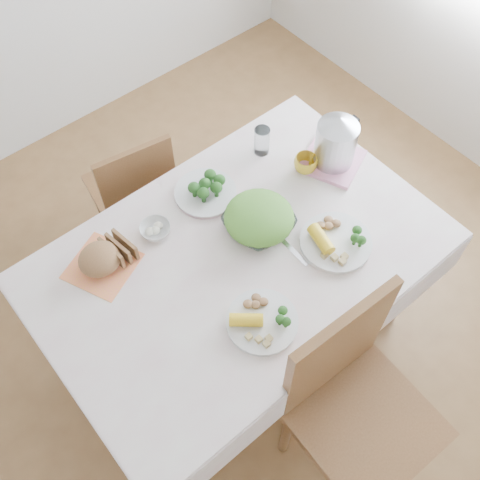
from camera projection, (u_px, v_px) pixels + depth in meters
floor at (239, 338)px, 2.73m from camera, size 3.60×3.60×0.00m
dining_table at (239, 302)px, 2.42m from camera, size 1.40×0.90×0.75m
tablecloth at (239, 256)px, 2.10m from camera, size 1.50×1.00×0.01m
chair_near at (364, 426)px, 2.04m from camera, size 0.48×0.48×1.03m
chair_far at (129, 179)px, 2.68m from camera, size 0.42×0.42×0.82m
salad_bowl at (259, 223)px, 2.14m from camera, size 0.26×0.26×0.06m
dinner_plate_left at (262, 322)px, 1.93m from camera, size 0.34×0.34×0.02m
dinner_plate_right at (335, 243)px, 2.11m from camera, size 0.38×0.38×0.02m
broccoli_plate at (206, 193)px, 2.24m from camera, size 0.33×0.33×0.02m
napkin at (102, 266)px, 2.07m from camera, size 0.30×0.30×0.00m
bread_loaf at (99, 258)px, 2.02m from camera, size 0.19×0.18×0.09m
fruit_bowl at (155, 230)px, 2.14m from camera, size 0.15×0.15×0.04m
yellow_mug at (305, 164)px, 2.29m from camera, size 0.12×0.12×0.08m
glass_tumbler at (262, 140)px, 2.33m from camera, size 0.08×0.08×0.13m
pink_tray at (332, 161)px, 2.34m from camera, size 0.30×0.30×0.02m
electric_kettle at (336, 142)px, 2.25m from camera, size 0.17×0.17×0.24m
fork_left at (267, 328)px, 1.93m from camera, size 0.05×0.19×0.00m
fork_right at (293, 251)px, 2.10m from camera, size 0.02×0.16×0.00m
knife at (266, 323)px, 1.94m from camera, size 0.17×0.05×0.00m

